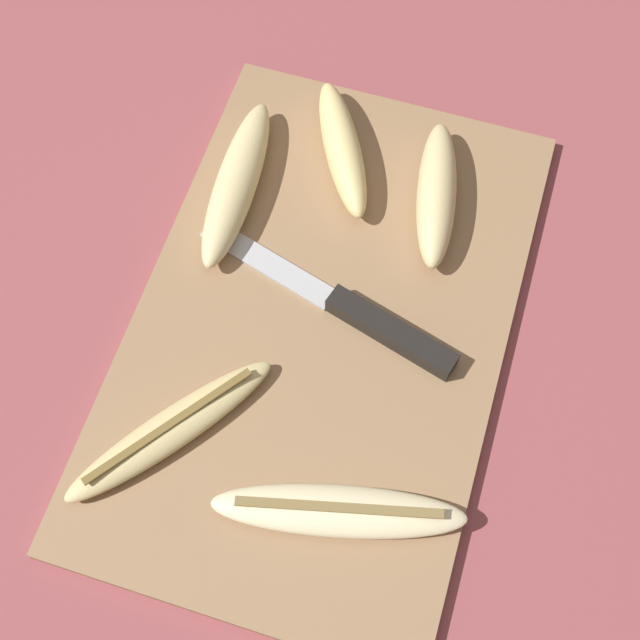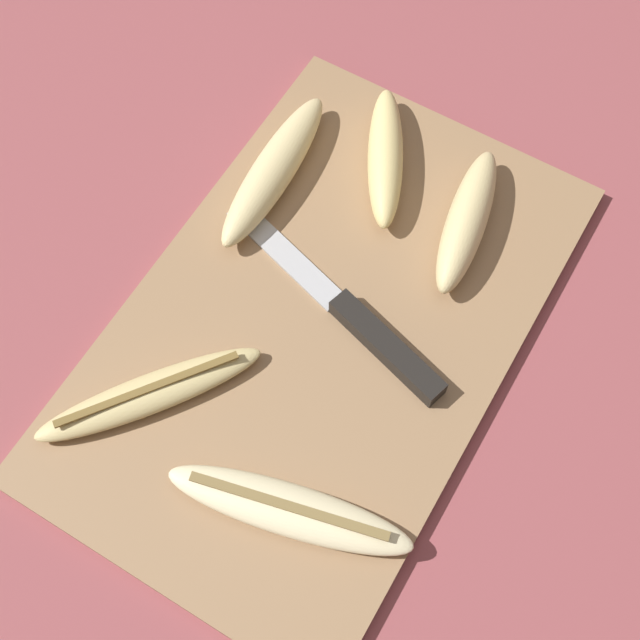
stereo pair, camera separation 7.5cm
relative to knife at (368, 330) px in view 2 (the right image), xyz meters
The scene contains 8 objects.
ground_plane 0.05m from the knife, 108.74° to the left, with size 4.00×4.00×0.00m, color #93474C.
cutting_board 0.04m from the knife, 108.74° to the left, with size 0.50×0.31×0.01m.
knife is the anchor object (origin of this frame).
banana_mellow_near 0.14m from the knife, 10.28° to the right, with size 0.16×0.06×0.04m.
banana_pale_long 0.17m from the knife, behind, with size 0.09×0.20×0.02m.
banana_spotted_left 0.19m from the knife, 138.65° to the left, with size 0.18×0.14×0.02m.
banana_ripe_center 0.18m from the knife, 58.69° to the left, with size 0.18×0.05×0.03m.
banana_golden_short 0.17m from the knife, 24.41° to the left, with size 0.15×0.10×0.04m.
Camera 2 is at (-0.28, -0.16, 0.70)m, focal length 50.00 mm.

